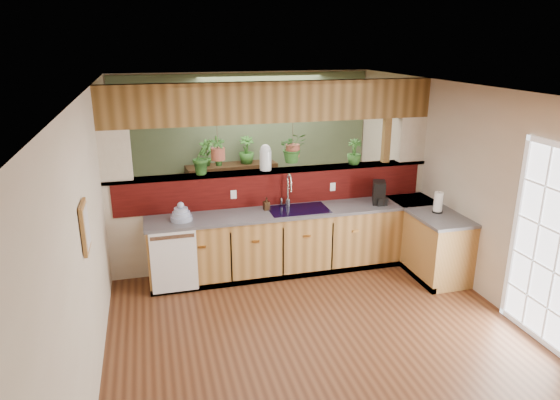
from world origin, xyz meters
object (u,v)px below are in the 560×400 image
object	(u,v)px
paper_towel	(438,203)
glass_jar	(265,157)
shelving_console	(232,193)
coffee_maker	(379,194)
faucet	(288,189)
dish_stack	(181,215)
soap_dispenser	(266,204)

from	to	relation	value
paper_towel	glass_jar	world-z (taller)	glass_jar
paper_towel	shelving_console	size ratio (longest dim) A/B	0.19
coffee_maker	glass_jar	size ratio (longest dim) A/B	0.87
coffee_maker	glass_jar	distance (m)	1.69
shelving_console	faucet	bearing A→B (deg)	-83.72
glass_jar	shelving_console	bearing A→B (deg)	95.13
paper_towel	shelving_console	bearing A→B (deg)	128.92
dish_stack	coffee_maker	xyz separation A→B (m)	(2.77, -0.02, 0.07)
paper_towel	coffee_maker	bearing A→B (deg)	136.76
coffee_maker	shelving_console	size ratio (longest dim) A/B	0.20
faucet	paper_towel	size ratio (longest dim) A/B	1.60
dish_stack	shelving_console	xyz separation A→B (m)	(1.05, 2.30, -0.48)
dish_stack	paper_towel	size ratio (longest dim) A/B	0.94
faucet	glass_jar	distance (m)	0.54
dish_stack	coffee_maker	distance (m)	2.77
dish_stack	shelving_console	world-z (taller)	dish_stack
shelving_console	coffee_maker	bearing A→B (deg)	-58.74
dish_stack	coffee_maker	size ratio (longest dim) A/B	0.89
shelving_console	soap_dispenser	bearing A→B (deg)	-92.49
soap_dispenser	glass_jar	bearing A→B (deg)	78.17
soap_dispenser	glass_jar	size ratio (longest dim) A/B	0.49
faucet	dish_stack	xyz separation A→B (m)	(-1.49, -0.17, -0.18)
glass_jar	shelving_console	distance (m)	2.19
faucet	coffee_maker	distance (m)	1.31
faucet	glass_jar	world-z (taller)	glass_jar
soap_dispenser	shelving_console	xyz separation A→B (m)	(-0.11, 2.18, -0.49)
soap_dispenser	coffee_maker	world-z (taller)	coffee_maker
dish_stack	glass_jar	distance (m)	1.41
faucet	soap_dispenser	size ratio (longest dim) A/B	2.73
glass_jar	faucet	bearing A→B (deg)	-39.34
faucet	paper_towel	distance (m)	2.03
shelving_console	paper_towel	bearing A→B (deg)	-56.52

